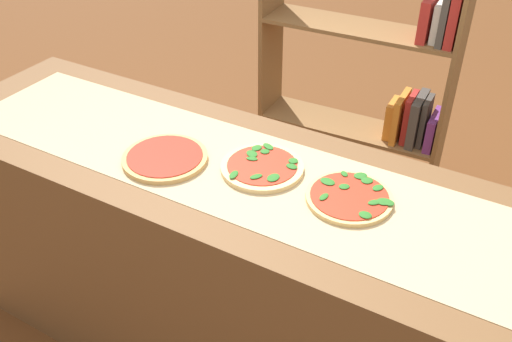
# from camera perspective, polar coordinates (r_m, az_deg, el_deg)

# --- Properties ---
(counter) EXTENTS (2.51, 0.69, 0.93)m
(counter) POSITION_cam_1_polar(r_m,az_deg,el_deg) (2.13, 0.00, -10.74)
(counter) COLOR brown
(counter) RESTS_ON ground_plane
(parchment_paper) EXTENTS (2.23, 0.47, 0.00)m
(parchment_paper) POSITION_cam_1_polar(r_m,az_deg,el_deg) (1.82, 0.00, -0.49)
(parchment_paper) COLOR tan
(parchment_paper) RESTS_ON counter
(pizza_plain_0) EXTENTS (0.28, 0.28, 0.02)m
(pizza_plain_0) POSITION_cam_1_polar(r_m,az_deg,el_deg) (1.91, -9.06, 1.30)
(pizza_plain_0) COLOR tan
(pizza_plain_0) RESTS_ON parchment_paper
(pizza_spinach_1) EXTENTS (0.27, 0.27, 0.02)m
(pizza_spinach_1) POSITION_cam_1_polar(r_m,az_deg,el_deg) (1.84, 0.62, 0.42)
(pizza_spinach_1) COLOR #E5C17F
(pizza_spinach_1) RESTS_ON parchment_paper
(pizza_spinach_2) EXTENTS (0.27, 0.27, 0.02)m
(pizza_spinach_2) POSITION_cam_1_polar(r_m,az_deg,el_deg) (1.74, 9.34, -2.57)
(pizza_spinach_2) COLOR #DBB26B
(pizza_spinach_2) RESTS_ON parchment_paper
(bookshelf) EXTENTS (0.92, 0.28, 1.56)m
(bookshelf) POSITION_cam_1_polar(r_m,az_deg,el_deg) (2.82, 11.93, 6.49)
(bookshelf) COLOR brown
(bookshelf) RESTS_ON ground_plane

